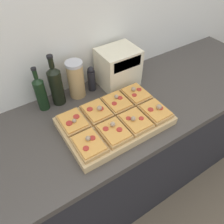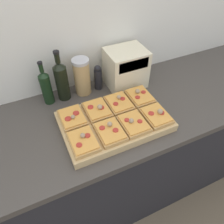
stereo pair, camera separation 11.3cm
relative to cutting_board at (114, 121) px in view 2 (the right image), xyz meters
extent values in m
cube|color=silver|center=(-0.06, 0.44, 0.29)|extent=(6.00, 0.06, 2.50)
cube|color=#232328|center=(-0.06, 0.09, -0.51)|extent=(2.60, 0.64, 0.89)
cube|color=#423D38|center=(-0.06, 0.09, -0.04)|extent=(2.63, 0.67, 0.04)
cube|color=tan|center=(0.00, 0.00, 0.00)|extent=(0.55, 0.35, 0.04)
cube|color=tan|center=(-0.20, 0.08, 0.03)|extent=(0.12, 0.16, 0.02)
cube|color=gold|center=(-0.20, 0.08, 0.05)|extent=(0.11, 0.14, 0.01)
cylinder|color=#AD2D23|center=(-0.22, 0.07, 0.05)|extent=(0.03, 0.03, 0.00)
cylinder|color=#AD2D23|center=(-0.17, 0.09, 0.05)|extent=(0.03, 0.03, 0.00)
sphere|color=tan|center=(-0.20, 0.06, 0.06)|extent=(0.02, 0.02, 0.02)
cube|color=tan|center=(-0.07, 0.08, 0.03)|extent=(0.12, 0.16, 0.02)
cube|color=gold|center=(-0.07, 0.08, 0.05)|extent=(0.11, 0.14, 0.01)
cylinder|color=#AD2D23|center=(-0.09, 0.10, 0.05)|extent=(0.03, 0.03, 0.00)
cylinder|color=#AD2D23|center=(-0.04, 0.07, 0.05)|extent=(0.03, 0.03, 0.00)
sphere|color=tan|center=(-0.05, 0.07, 0.06)|extent=(0.03, 0.03, 0.03)
cube|color=tan|center=(0.07, 0.08, 0.03)|extent=(0.12, 0.16, 0.02)
cube|color=gold|center=(0.07, 0.08, 0.05)|extent=(0.11, 0.14, 0.01)
cylinder|color=#AD2D23|center=(0.04, 0.07, 0.05)|extent=(0.03, 0.03, 0.00)
cylinder|color=#AD2D23|center=(0.09, 0.09, 0.05)|extent=(0.03, 0.03, 0.00)
sphere|color=tan|center=(0.07, 0.10, 0.06)|extent=(0.02, 0.02, 0.02)
cube|color=tan|center=(0.20, 0.08, 0.03)|extent=(0.12, 0.16, 0.02)
cube|color=gold|center=(0.20, 0.08, 0.05)|extent=(0.11, 0.14, 0.01)
cylinder|color=#AD2D23|center=(0.17, 0.07, 0.05)|extent=(0.03, 0.03, 0.00)
cylinder|color=#AD2D23|center=(0.22, 0.09, 0.05)|extent=(0.03, 0.03, 0.00)
sphere|color=tan|center=(0.19, 0.10, 0.06)|extent=(0.03, 0.03, 0.03)
cube|color=tan|center=(-0.20, -0.08, 0.03)|extent=(0.12, 0.16, 0.02)
cube|color=gold|center=(-0.20, -0.08, 0.05)|extent=(0.11, 0.14, 0.01)
cylinder|color=#AD2D23|center=(-0.22, -0.11, 0.05)|extent=(0.03, 0.03, 0.00)
cylinder|color=#AD2D23|center=(-0.17, -0.07, 0.05)|extent=(0.03, 0.03, 0.00)
sphere|color=tan|center=(-0.19, -0.07, 0.06)|extent=(0.02, 0.02, 0.02)
cube|color=tan|center=(-0.07, -0.08, 0.03)|extent=(0.12, 0.16, 0.02)
cube|color=gold|center=(-0.07, -0.08, 0.05)|extent=(0.11, 0.14, 0.01)
cylinder|color=#AD2D23|center=(-0.09, -0.06, 0.05)|extent=(0.03, 0.03, 0.00)
cylinder|color=#AD2D23|center=(-0.04, -0.10, 0.05)|extent=(0.03, 0.03, 0.00)
sphere|color=tan|center=(-0.05, -0.06, 0.06)|extent=(0.02, 0.02, 0.02)
cube|color=tan|center=(0.07, -0.08, 0.03)|extent=(0.12, 0.16, 0.02)
cube|color=gold|center=(0.07, -0.08, 0.05)|extent=(0.11, 0.14, 0.01)
cylinder|color=#AD2D23|center=(0.04, -0.06, 0.05)|extent=(0.02, 0.02, 0.00)
cylinder|color=#AD2D23|center=(0.09, -0.10, 0.05)|extent=(0.02, 0.02, 0.00)
sphere|color=tan|center=(0.05, -0.08, 0.06)|extent=(0.02, 0.02, 0.02)
cube|color=tan|center=(0.20, -0.08, 0.03)|extent=(0.12, 0.16, 0.02)
cube|color=gold|center=(0.20, -0.08, 0.05)|extent=(0.11, 0.14, 0.01)
cylinder|color=#AD2D23|center=(0.17, -0.07, 0.05)|extent=(0.03, 0.03, 0.00)
cylinder|color=#AD2D23|center=(0.22, -0.09, 0.05)|extent=(0.03, 0.03, 0.00)
sphere|color=tan|center=(0.21, -0.09, 0.06)|extent=(0.03, 0.03, 0.03)
cylinder|color=black|center=(-0.27, 0.32, 0.07)|extent=(0.06, 0.06, 0.18)
cone|color=black|center=(-0.27, 0.32, 0.17)|extent=(0.06, 0.06, 0.03)
cylinder|color=black|center=(-0.27, 0.32, 0.21)|extent=(0.02, 0.02, 0.05)
cylinder|color=black|center=(-0.27, 0.32, 0.24)|extent=(0.03, 0.03, 0.01)
cylinder|color=black|center=(-0.18, 0.32, 0.08)|extent=(0.07, 0.07, 0.21)
cone|color=black|center=(-0.18, 0.32, 0.20)|extent=(0.07, 0.07, 0.03)
cylinder|color=black|center=(-0.18, 0.32, 0.24)|extent=(0.03, 0.03, 0.06)
cylinder|color=black|center=(-0.18, 0.32, 0.28)|extent=(0.03, 0.03, 0.01)
cylinder|color=tan|center=(-0.06, 0.32, 0.08)|extent=(0.09, 0.09, 0.21)
cylinder|color=#B2B2B7|center=(-0.06, 0.32, 0.20)|extent=(0.10, 0.10, 0.02)
cylinder|color=black|center=(0.04, 0.32, 0.04)|extent=(0.05, 0.05, 0.13)
sphere|color=black|center=(0.04, 0.32, 0.12)|extent=(0.04, 0.04, 0.04)
cube|color=beige|center=(0.21, 0.29, 0.10)|extent=(0.23, 0.19, 0.24)
cube|color=black|center=(0.21, 0.20, 0.17)|extent=(0.19, 0.01, 0.07)
cube|color=black|center=(0.34, 0.29, 0.11)|extent=(0.02, 0.02, 0.02)
camera|label=1|loc=(-0.44, -0.65, 0.84)|focal=35.00mm
camera|label=2|loc=(-0.34, -0.70, 0.84)|focal=35.00mm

